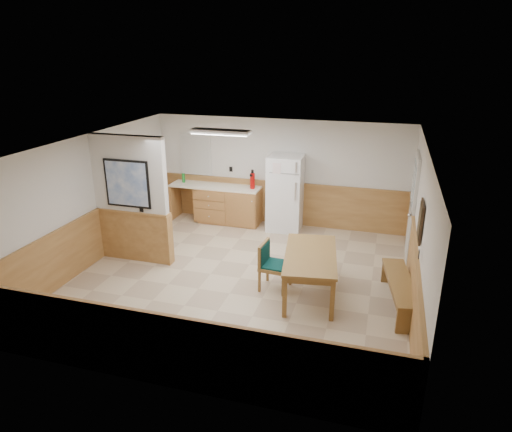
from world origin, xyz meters
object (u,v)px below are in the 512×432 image
(soap_bottle, at_px, (183,178))
(fire_extinguisher, at_px, (252,180))
(dining_bench, at_px, (400,287))
(dining_table, at_px, (310,259))
(dining_chair, at_px, (270,262))
(refrigerator, at_px, (285,193))

(soap_bottle, bearing_deg, fire_extinguisher, -0.98)
(dining_bench, xyz_separation_m, fire_extinguisher, (-3.37, 2.87, 0.75))
(dining_table, distance_m, fire_extinguisher, 3.48)
(fire_extinguisher, bearing_deg, dining_bench, -57.66)
(fire_extinguisher, bearing_deg, soap_bottle, 161.74)
(soap_bottle, bearing_deg, dining_chair, -44.48)
(dining_table, bearing_deg, refrigerator, 102.54)
(refrigerator, xyz_separation_m, dining_bench, (2.57, -2.80, -0.53))
(refrigerator, relative_size, dining_bench, 1.00)
(dining_bench, relative_size, dining_chair, 2.05)
(refrigerator, height_order, fire_extinguisher, refrigerator)
(dining_chair, relative_size, soap_bottle, 3.79)
(dining_bench, xyz_separation_m, soap_bottle, (-5.14, 2.90, 0.67))
(dining_chair, xyz_separation_m, fire_extinguisher, (-1.18, 2.87, 0.60))
(dining_bench, relative_size, fire_extinguisher, 3.87)
(dining_bench, distance_m, fire_extinguisher, 4.49)
(fire_extinguisher, distance_m, soap_bottle, 1.77)
(dining_chair, bearing_deg, fire_extinguisher, 116.85)
(dining_chair, bearing_deg, refrigerator, 102.19)
(refrigerator, distance_m, fire_extinguisher, 0.84)
(dining_bench, height_order, soap_bottle, soap_bottle)
(dining_table, xyz_separation_m, fire_extinguisher, (-1.89, 2.89, 0.44))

